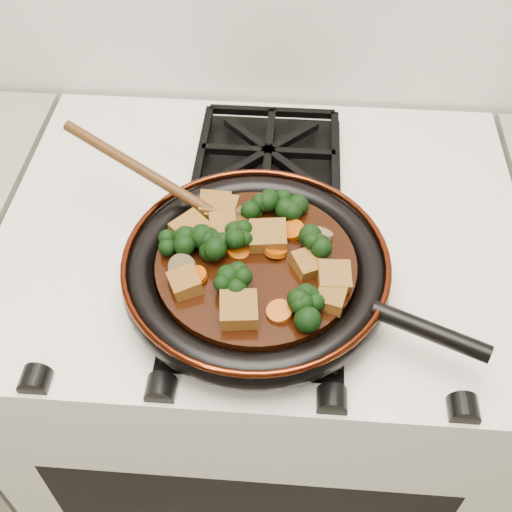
{
  "coord_description": "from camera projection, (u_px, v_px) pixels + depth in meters",
  "views": [
    {
      "loc": [
        0.04,
        1.04,
        1.57
      ],
      "look_at": [
        0.0,
        1.57,
        0.97
      ],
      "focal_mm": 45.0,
      "sensor_mm": 36.0,
      "label": 1
    }
  ],
  "objects": [
    {
      "name": "tofu_cube_7",
      "position": [
        215.0,
        206.0,
        0.86
      ],
      "size": [
        0.05,
        0.04,
        0.03
      ],
      "primitive_type": "cube",
      "rotation": [
        -0.02,
        0.07,
        0.05
      ],
      "color": "brown",
      "rests_on": "braising_sauce"
    },
    {
      "name": "carrot_coin_1",
      "position": [
        276.0,
        251.0,
        0.81
      ],
      "size": [
        0.03,
        0.03,
        0.02
      ],
      "primitive_type": "cylinder",
      "rotation": [
        -0.33,
        0.09,
        0.0
      ],
      "color": "#B04304",
      "rests_on": "braising_sauce"
    },
    {
      "name": "broccoli_floret_0",
      "position": [
        206.0,
        248.0,
        0.81
      ],
      "size": [
        0.09,
        0.09,
        0.07
      ],
      "primitive_type": null,
      "rotation": [
        0.11,
        0.16,
        0.75
      ],
      "color": "black",
      "rests_on": "braising_sauce"
    },
    {
      "name": "broccoli_floret_2",
      "position": [
        289.0,
        207.0,
        0.86
      ],
      "size": [
        0.08,
        0.08,
        0.07
      ],
      "primitive_type": null,
      "rotation": [
        -0.21,
        0.24,
        2.8
      ],
      "color": "black",
      "rests_on": "braising_sauce"
    },
    {
      "name": "tofu_cube_8",
      "position": [
        224.0,
        227.0,
        0.84
      ],
      "size": [
        0.04,
        0.05,
        0.03
      ],
      "primitive_type": "cube",
      "rotation": [
        -0.07,
        -0.07,
        1.72
      ],
      "color": "brown",
      "rests_on": "braising_sauce"
    },
    {
      "name": "broccoli_floret_7",
      "position": [
        311.0,
        246.0,
        0.81
      ],
      "size": [
        0.08,
        0.09,
        0.07
      ],
      "primitive_type": null,
      "rotation": [
        -0.09,
        -0.21,
        1.17
      ],
      "color": "black",
      "rests_on": "braising_sauce"
    },
    {
      "name": "skillet",
      "position": [
        257.0,
        270.0,
        0.82
      ],
      "size": [
        0.45,
        0.34,
        0.05
      ],
      "rotation": [
        0.0,
        0.0,
        -0.41
      ],
      "color": "black",
      "rests_on": "burner_grate_front"
    },
    {
      "name": "broccoli_floret_3",
      "position": [
        309.0,
        312.0,
        0.74
      ],
      "size": [
        0.09,
        0.08,
        0.07
      ],
      "primitive_type": null,
      "rotation": [
        0.15,
        -0.15,
        2.08
      ],
      "color": "black",
      "rests_on": "braising_sauce"
    },
    {
      "name": "tofu_cube_9",
      "position": [
        185.0,
        283.0,
        0.78
      ],
      "size": [
        0.05,
        0.05,
        0.03
      ],
      "primitive_type": "cube",
      "rotation": [
        -0.11,
        0.07,
        2.03
      ],
      "color": "brown",
      "rests_on": "braising_sauce"
    },
    {
      "name": "mushroom_slice_2",
      "position": [
        320.0,
        234.0,
        0.83
      ],
      "size": [
        0.04,
        0.04,
        0.02
      ],
      "primitive_type": "cylinder",
      "rotation": [
        0.5,
        0.0,
        2.68
      ],
      "color": "#776445",
      "rests_on": "braising_sauce"
    },
    {
      "name": "broccoli_floret_8",
      "position": [
        213.0,
        240.0,
        0.82
      ],
      "size": [
        0.07,
        0.07,
        0.06
      ],
      "primitive_type": null,
      "rotation": [
        -0.08,
        0.01,
        2.94
      ],
      "color": "black",
      "rests_on": "braising_sauce"
    },
    {
      "name": "tofu_cube_2",
      "position": [
        334.0,
        278.0,
        0.78
      ],
      "size": [
        0.04,
        0.04,
        0.03
      ],
      "primitive_type": "cube",
      "rotation": [
        0.05,
        -0.12,
        1.64
      ],
      "color": "brown",
      "rests_on": "braising_sauce"
    },
    {
      "name": "tofu_cube_5",
      "position": [
        191.0,
        230.0,
        0.83
      ],
      "size": [
        0.06,
        0.06,
        0.03
      ],
      "primitive_type": "cube",
      "rotation": [
        -0.01,
        -0.12,
        2.42
      ],
      "color": "brown",
      "rests_on": "braising_sauce"
    },
    {
      "name": "broccoli_floret_9",
      "position": [
        240.0,
        238.0,
        0.82
      ],
      "size": [
        0.09,
        0.08,
        0.07
      ],
      "primitive_type": null,
      "rotation": [
        -0.24,
        0.02,
        2.13
      ],
      "color": "black",
      "rests_on": "braising_sauce"
    },
    {
      "name": "carrot_coin_2",
      "position": [
        293.0,
        230.0,
        0.84
      ],
      "size": [
        0.03,
        0.03,
        0.02
      ],
      "primitive_type": "cylinder",
      "rotation": [
        0.08,
        -0.29,
        0.0
      ],
      "color": "#B04304",
      "rests_on": "braising_sauce"
    },
    {
      "name": "tofu_cube_4",
      "position": [
        268.0,
        237.0,
        0.83
      ],
      "size": [
        0.05,
        0.05,
        0.03
      ],
      "primitive_type": "cube",
      "rotation": [
        -0.04,
        -0.06,
        1.66
      ],
      "color": "brown",
      "rests_on": "braising_sauce"
    },
    {
      "name": "carrot_coin_3",
      "position": [
        238.0,
        249.0,
        0.82
      ],
      "size": [
        0.03,
        0.03,
        0.02
      ],
      "primitive_type": "cylinder",
      "rotation": [
        0.26,
        0.32,
        0.0
      ],
      "color": "#B04304",
      "rests_on": "braising_sauce"
    },
    {
      "name": "tofu_cube_0",
      "position": [
        308.0,
        264.0,
        0.8
      ],
      "size": [
        0.05,
        0.05,
        0.03
      ],
      "primitive_type": "cube",
      "rotation": [
        0.08,
        -0.1,
        2.06
      ],
      "color": "brown",
      "rests_on": "braising_sauce"
    },
    {
      "name": "mushroom_slice_1",
      "position": [
        182.0,
        267.0,
        0.79
      ],
      "size": [
        0.04,
        0.04,
        0.03
      ],
      "primitive_type": "cylinder",
      "rotation": [
        0.95,
        0.0,
        0.28
      ],
      "color": "#776445",
      "rests_on": "braising_sauce"
    },
    {
      "name": "braising_sauce",
      "position": [
        256.0,
        267.0,
        0.82
      ],
      "size": [
        0.26,
        0.26,
        0.02
      ],
      "primitive_type": "cylinder",
      "color": "black",
      "rests_on": "skillet"
    },
    {
      "name": "broccoli_floret_4",
      "position": [
        259.0,
        209.0,
        0.86
      ],
      "size": [
        0.08,
        0.07,
        0.07
      ],
      "primitive_type": null,
      "rotation": [
        0.18,
        -0.22,
        2.86
      ],
      "color": "black",
      "rests_on": "braising_sauce"
    },
    {
      "name": "broccoli_floret_5",
      "position": [
        176.0,
        243.0,
        0.81
      ],
      "size": [
        0.09,
        0.09,
        0.07
      ],
      "primitive_type": null,
      "rotation": [
        -0.01,
        0.23,
        2.6
      ],
      "color": "black",
      "rests_on": "braising_sauce"
    },
    {
      "name": "carrot_coin_0",
      "position": [
        196.0,
        276.0,
        0.79
      ],
      "size": [
        0.03,
        0.03,
        0.02
      ],
      "primitive_type": "cylinder",
      "rotation": [
        0.06,
        -0.24,
        0.0
      ],
      "color": "#B04304",
      "rests_on": "braising_sauce"
    },
    {
      "name": "wooden_spoon",
      "position": [
        182.0,
        194.0,
        0.85
      ],
      "size": [
        0.16,
        0.09,
        0.27
      ],
      "rotation": [
        0.0,
        0.0,
        2.72
      ],
      "color": "#492A0F",
      "rests_on": "braising_sauce"
    },
    {
      "name": "broccoli_floret_1",
      "position": [
        303.0,
        304.0,
        0.75
      ],
      "size": [
        0.09,
        0.08,
        0.06
      ],
      "primitive_type": null,
      "rotation": [
        -0.07,
        -0.2,
        0.88
      ],
      "color": "black",
      "rests_on": "braising_sauce"
    },
    {
      "name": "burner_grate_front",
      "position": [
        255.0,
        295.0,
        0.83
      ],
      "size": [
        0.23,
        0.23,
        0.03
      ],
      "primitive_type": null,
      "color": "black",
      "rests_on": "stove"
    },
    {
      "name": "tofu_cube_1",
      "position": [
        331.0,
        299.0,
        0.76
      ],
      "size": [
        0.04,
        0.04,
        0.02
      ],
      "primitive_type": "cube",
      "rotation": [
        0.02,
        0.06,
        1.34
      ],
      "color": "brown",
      "rests_on": "braising_sauce"
    },
    {
      "name": "stove",
      "position": [
        261.0,
        383.0,
        1.27
      ],
      "size": [
        0.76,
        0.6,
        0.9
      ],
      "primitive_type": "cube",
      "color": "white",
      "rests_on": "ground"
    },
    {
      "name": "tofu_cube_3",
      "position": [
        223.0,
        210.0,
        0.86
      ],
      "size": [
        0.05,
        0.05,
        0.03
      ],
      "primitive_type": "cube",
      "rotation": [
        -0.05,
        0.05,
        2.99
      ],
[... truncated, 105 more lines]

